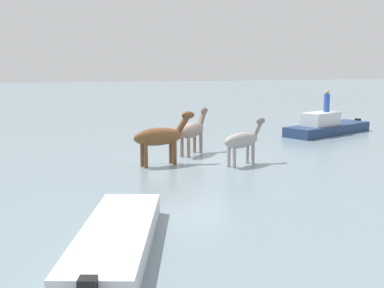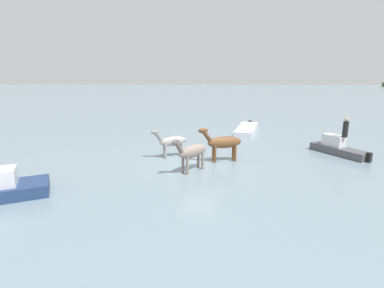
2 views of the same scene
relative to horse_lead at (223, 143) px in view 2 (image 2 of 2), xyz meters
name	(u,v)px [view 2 (image 2 of 2)]	position (x,y,z in m)	size (l,w,h in m)	color
ground_plane	(196,165)	(0.74, -1.54, -1.10)	(170.04, 170.04, 0.00)	gray
horse_lead	(223,143)	(0.00, 0.00, 0.00)	(1.08, 2.58, 2.00)	brown
horse_pinto_flank	(192,152)	(1.78, -1.75, -0.05)	(2.06, 1.95, 1.91)	gray
horse_dun_straggler	(172,141)	(-0.81, -2.98, -0.14)	(1.32, 2.15, 1.74)	#9E9993
boat_motor_center	(338,149)	(-1.57, 7.30, -0.80)	(3.51, 2.69, 1.31)	#4C4C51
boat_launch_far	(246,131)	(-7.96, 2.64, -0.93)	(5.23, 2.74, 0.75)	silver
person_helmsman_aft	(346,128)	(-1.31, 7.47, 0.60)	(0.32, 0.32, 1.19)	black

